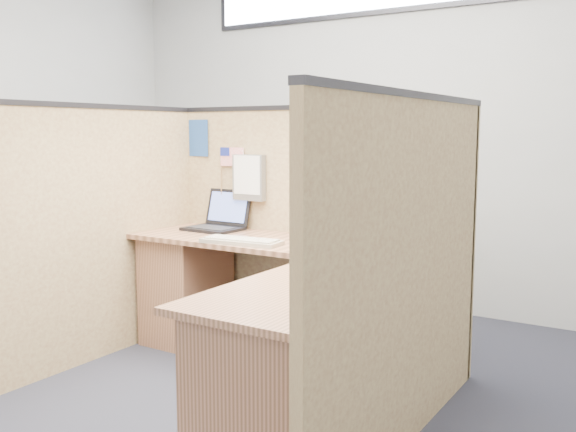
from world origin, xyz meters
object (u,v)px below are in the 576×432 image
Objects in this scene: l_desk at (272,318)px; keyboard at (241,241)px; mouse at (366,251)px; laptop at (219,220)px.

keyboard is (-0.34, 0.19, 0.35)m from l_desk.
keyboard is at bearing -174.25° from mouse.
mouse is at bearing -12.10° from laptop.
l_desk is 0.61m from mouse.
mouse is at bearing -0.01° from keyboard.
laptop is at bearing 144.54° from l_desk.
laptop is 0.73× the size of keyboard.
l_desk is at bearing -147.13° from mouse.
laptop is (-0.79, 0.56, 0.40)m from l_desk.
l_desk is 3.98× the size of keyboard.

